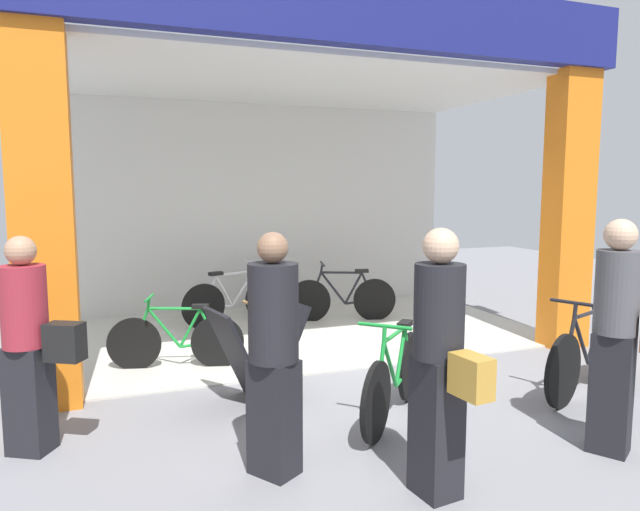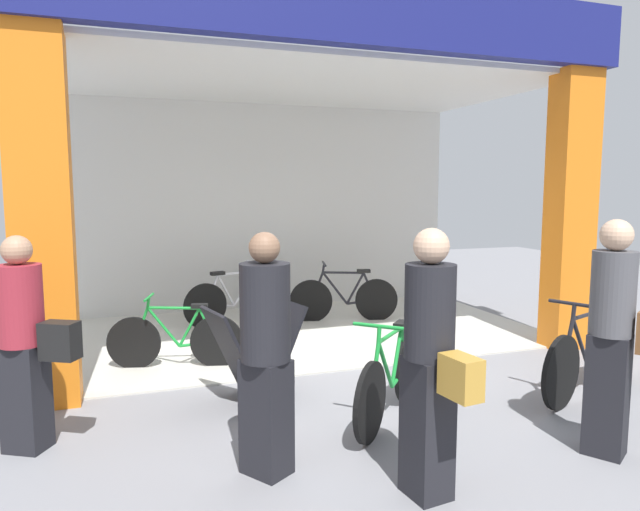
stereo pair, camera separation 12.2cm
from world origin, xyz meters
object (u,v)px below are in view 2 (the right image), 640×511
at_px(bicycle_inside_1, 344,298).
at_px(sandwich_board_sign, 254,353).
at_px(bicycle_inside_2, 237,299).
at_px(bicycle_parked_1, 390,378).
at_px(pedestrian_1, 613,336).
at_px(pedestrian_2, 266,351).
at_px(pedestrian_0, 25,342).
at_px(bicycle_inside_0, 176,339).
at_px(pedestrian_3, 431,362).
at_px(bicycle_parked_0, 586,356).

distance_m(bicycle_inside_1, sandwich_board_sign, 3.27).
relative_size(bicycle_inside_2, bicycle_parked_1, 1.33).
bearing_deg(pedestrian_1, bicycle_parked_1, 137.52).
relative_size(sandwich_board_sign, pedestrian_1, 0.54).
xyz_separation_m(bicycle_parked_1, pedestrian_2, (-1.21, -0.56, 0.50)).
height_order(bicycle_inside_2, bicycle_parked_1, bicycle_inside_2).
relative_size(bicycle_inside_1, pedestrian_0, 0.96).
relative_size(bicycle_inside_0, pedestrian_3, 0.83).
xyz_separation_m(bicycle_parked_1, pedestrian_0, (-2.80, 0.37, 0.47)).
relative_size(bicycle_inside_0, pedestrian_0, 0.88).
distance_m(bicycle_inside_1, pedestrian_1, 4.60).
bearing_deg(sandwich_board_sign, pedestrian_2, -99.28).
bearing_deg(sandwich_board_sign, pedestrian_3, -71.39).
distance_m(bicycle_parked_0, pedestrian_0, 4.83).
bearing_deg(pedestrian_2, bicycle_inside_2, 81.71).
bearing_deg(pedestrian_3, bicycle_inside_1, 74.77).
bearing_deg(bicycle_parked_0, pedestrian_0, 174.50).
xyz_separation_m(bicycle_inside_0, bicycle_inside_1, (2.53, 1.43, 0.03)).
bearing_deg(pedestrian_1, bicycle_inside_1, 93.48).
xyz_separation_m(pedestrian_0, pedestrian_3, (2.48, -1.56, 0.05)).
distance_m(bicycle_parked_0, bicycle_parked_1, 1.99).
bearing_deg(pedestrian_2, pedestrian_0, 149.78).
height_order(bicycle_parked_0, bicycle_parked_1, bicycle_parked_0).
bearing_deg(sandwich_board_sign, bicycle_inside_1, 53.81).
relative_size(bicycle_inside_1, sandwich_board_sign, 1.67).
height_order(bicycle_inside_0, bicycle_parked_0, bicycle_parked_0).
distance_m(bicycle_parked_1, pedestrian_2, 1.43).
distance_m(bicycle_inside_1, pedestrian_2, 4.57).
bearing_deg(pedestrian_0, bicycle_inside_1, 39.43).
bearing_deg(pedestrian_3, bicycle_parked_0, 25.38).
height_order(sandwich_board_sign, pedestrian_0, pedestrian_0).
height_order(bicycle_parked_1, pedestrian_2, pedestrian_2).
bearing_deg(bicycle_parked_0, bicycle_parked_1, 177.24).
xyz_separation_m(bicycle_parked_0, bicycle_parked_1, (-1.99, 0.10, -0.02)).
distance_m(bicycle_inside_0, bicycle_parked_0, 4.16).
xyz_separation_m(bicycle_inside_0, pedestrian_1, (2.81, -3.12, 0.57)).
height_order(bicycle_inside_2, bicycle_parked_0, bicycle_parked_0).
xyz_separation_m(sandwich_board_sign, pedestrian_2, (-0.22, -1.36, 0.41)).
xyz_separation_m(bicycle_inside_1, pedestrian_2, (-2.15, -4.00, 0.51)).
distance_m(pedestrian_2, pedestrian_3, 1.10).
xyz_separation_m(bicycle_inside_0, bicycle_inside_2, (1.02, 1.81, 0.04)).
relative_size(bicycle_inside_2, sandwich_board_sign, 1.69).
bearing_deg(bicycle_inside_1, bicycle_parked_1, -105.31).
xyz_separation_m(bicycle_inside_0, pedestrian_3, (1.27, -3.20, 0.56)).
relative_size(bicycle_inside_0, bicycle_parked_1, 1.20).
bearing_deg(pedestrian_2, bicycle_inside_1, 61.69).
xyz_separation_m(bicycle_inside_2, pedestrian_3, (0.26, -5.01, 0.52)).
relative_size(bicycle_parked_0, sandwich_board_sign, 1.70).
bearing_deg(pedestrian_0, bicycle_inside_2, 57.24).
distance_m(bicycle_inside_1, pedestrian_0, 4.87).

